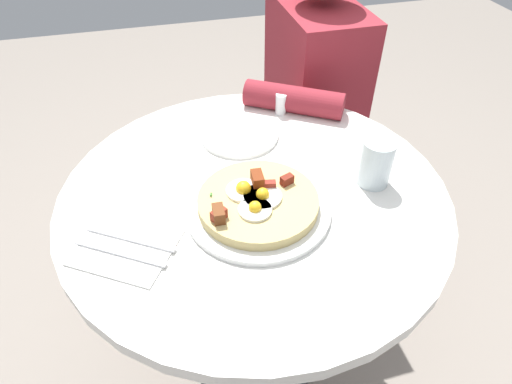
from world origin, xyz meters
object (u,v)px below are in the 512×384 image
Objects in this scene: knife at (120,253)px; bread_plate at (239,135)px; fork at (131,239)px; water_glass at (376,163)px; dining_table at (254,245)px; salt_shaker at (281,104)px; person_seated at (309,130)px; breakfast_pizza at (257,201)px; pizza_plate at (258,208)px.

bread_plate is at bearing -100.59° from knife.
water_glass is at bearing -142.75° from fork.
dining_table is at bearing 175.83° from bread_plate.
bread_plate reaches higher than knife.
water_glass is 0.33m from salt_shaker.
knife is 3.32× the size of salt_shaker.
bread_plate is 1.84× the size of water_glass.
dining_table is 0.35m from knife.
salt_shaker is at bearing 142.39° from person_seated.
bread_plate is 0.34m from water_glass.
breakfast_pizza is 1.25× the size of bread_plate.
breakfast_pizza reaches higher than fork.
person_seated is 20.91× the size of salt_shaker.
dining_table is 0.34m from water_glass.
knife is at bearing 136.14° from person_seated.
fork is (-0.28, 0.27, 0.00)m from bread_plate.
pizza_plate is 0.27m from knife.
water_glass reaches higher than fork.
breakfast_pizza is at bearing -143.05° from fork.
salt_shaker is at bearing 18.75° from water_glass.
salt_shaker is (0.27, -0.14, 0.20)m from dining_table.
salt_shaker is (0.36, -0.40, 0.02)m from fork.
fork is at bearing 94.48° from breakfast_pizza.
fork is at bearing 94.44° from pizza_plate.
knife is (-0.11, 0.28, 0.18)m from dining_table.
water_glass reaches higher than dining_table.
bread_plate is (0.26, -0.02, -0.00)m from pizza_plate.
fork is 1.75× the size of water_glass.
person_seated reaches higher than pizza_plate.
dining_table is at bearing 152.49° from salt_shaker.
bread_plate is 1.05× the size of knife.
breakfast_pizza is (-0.06, 0.01, 0.20)m from dining_table.
pizza_plate is 0.37m from salt_shaker.
knife is at bearing 100.51° from pizza_plate.
water_glass reaches higher than bread_plate.
person_seated is 6.31× the size of fork.
dining_table is 4.51× the size of fork.
salt_shaker reaches higher than bread_plate.
water_glass is (-0.24, -0.24, 0.05)m from bread_plate.
breakfast_pizza is 0.27m from knife.
fork is at bearing 131.83° from salt_shaker.
pizza_plate is 0.26m from water_glass.
dining_table is at bearing -125.14° from knife.
bread_plate is at bearing -4.17° from dining_table.
person_seated is 0.87m from fork.
water_glass is (-0.04, -0.25, 0.23)m from dining_table.
water_glass reaches higher than pizza_plate.
knife is at bearing 112.40° from dining_table.
water_glass is 1.89× the size of salt_shaker.
fork is (-0.02, 0.25, 0.00)m from pizza_plate.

